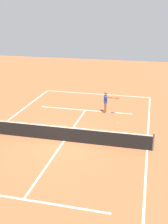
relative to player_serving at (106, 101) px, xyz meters
The scene contains 5 objects.
ground_plane 5.89m from the player_serving, 72.92° to the left, with size 60.00×60.00×0.00m, color #AD5933.
court_lines 5.89m from the player_serving, 72.92° to the left, with size 10.15×21.03×0.01m.
tennis_net 5.82m from the player_serving, 72.92° to the left, with size 10.75×0.10×1.07m.
player_serving is the anchor object (origin of this frame).
tennis_ball 2.44m from the player_serving, 122.54° to the left, with size 0.07×0.07×0.07m, color #CCE033.
Camera 1 is at (-4.79, 14.62, 7.59)m, focal length 44.23 mm.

